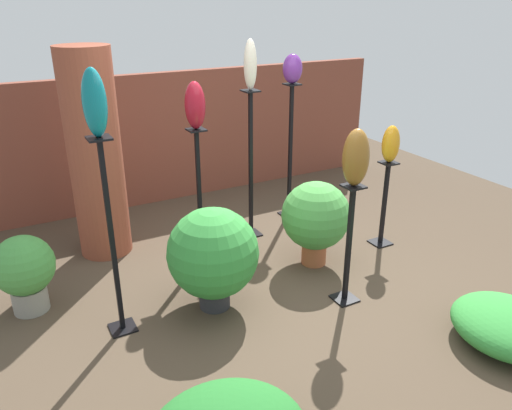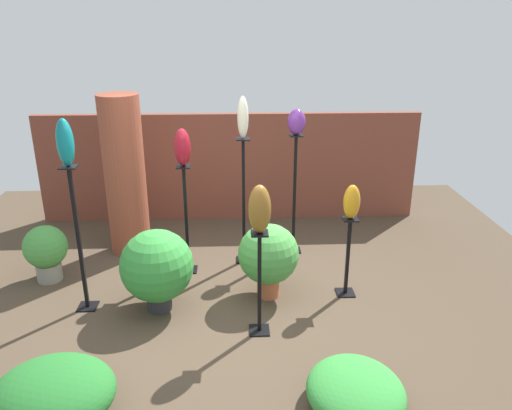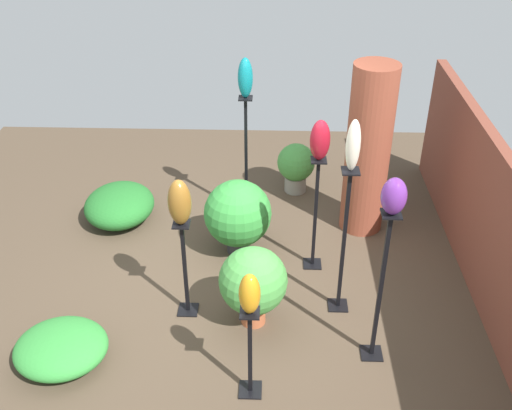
{
  "view_description": "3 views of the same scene",
  "coord_description": "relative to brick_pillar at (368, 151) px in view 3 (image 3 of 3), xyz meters",
  "views": [
    {
      "loc": [
        -2.14,
        -3.28,
        2.46
      ],
      "look_at": [
        -0.25,
        0.22,
        0.78
      ],
      "focal_mm": 35.0,
      "sensor_mm": 36.0,
      "label": 1
    },
    {
      "loc": [
        0.09,
        -4.56,
        2.92
      ],
      "look_at": [
        0.29,
        0.02,
        1.18
      ],
      "focal_mm": 35.0,
      "sensor_mm": 36.0,
      "label": 2
    },
    {
      "loc": [
        4.84,
        0.45,
        4.15
      ],
      "look_at": [
        0.14,
        0.29,
        1.18
      ],
      "focal_mm": 42.0,
      "sensor_mm": 36.0,
      "label": 3
    }
  ],
  "objects": [
    {
      "name": "foliage_bed_east",
      "position": [
        2.32,
        -2.98,
        -0.87
      ],
      "size": [
        0.78,
        0.85,
        0.31
      ],
      "primitive_type": "ellipsoid",
      "color": "#338C38",
      "rests_on": "ground"
    },
    {
      "name": "foliage_bed_west",
      "position": [
        -0.03,
        -2.97,
        -0.81
      ],
      "size": [
        0.95,
        0.85,
        0.43
      ],
      "primitive_type": "ellipsoid",
      "color": "#236B28",
      "rests_on": "ground"
    },
    {
      "name": "potted_plant_mid_right",
      "position": [
        1.74,
        -1.25,
        -0.53
      ],
      "size": [
        0.66,
        0.66,
        0.84
      ],
      "color": "#B25B38",
      "rests_on": "ground"
    },
    {
      "name": "potted_plant_back_center",
      "position": [
        0.57,
        -1.47,
        -0.52
      ],
      "size": [
        0.76,
        0.76,
        0.89
      ],
      "color": "#2D2D33",
      "rests_on": "ground"
    },
    {
      "name": "ground_plane",
      "position": [
        1.31,
        -1.52,
        -1.02
      ],
      "size": [
        8.0,
        8.0,
        0.0
      ],
      "primitive_type": "plane",
      "color": "#4C3D2D"
    },
    {
      "name": "art_vase_amber",
      "position": [
        2.61,
        -1.24,
        0.07
      ],
      "size": [
        0.18,
        0.17,
        0.37
      ],
      "primitive_type": "ellipsoid",
      "color": "orange",
      "rests_on": "pedestal_amber"
    },
    {
      "name": "brick_wall_back",
      "position": [
        1.31,
        1.08,
        -0.22
      ],
      "size": [
        5.6,
        0.12,
        1.61
      ],
      "primitive_type": "cube",
      "color": "brown",
      "rests_on": "ground"
    },
    {
      "name": "art_vase_bronze",
      "position": [
        1.61,
        -1.92,
        0.27
      ],
      "size": [
        0.21,
        0.21,
        0.46
      ],
      "primitive_type": "ellipsoid",
      "color": "brown",
      "rests_on": "pedestal_bronze"
    },
    {
      "name": "pedestal_violet",
      "position": [
        2.14,
        -0.14,
        -0.3
      ],
      "size": [
        0.2,
        0.2,
        1.57
      ],
      "color": "black",
      "rests_on": "ground"
    },
    {
      "name": "art_vase_violet",
      "position": [
        2.14,
        -0.14,
        0.7
      ],
      "size": [
        0.22,
        0.2,
        0.32
      ],
      "primitive_type": "ellipsoid",
      "color": "#6B2D8C",
      "rests_on": "pedestal_violet"
    },
    {
      "name": "art_vase_teal",
      "position": [
        -0.21,
        -1.41,
        0.78
      ],
      "size": [
        0.16,
        0.17,
        0.46
      ],
      "primitive_type": "ellipsoid",
      "color": "#0F727A",
      "rests_on": "pedestal_teal"
    },
    {
      "name": "potted_plant_front_right",
      "position": [
        -0.81,
        -0.78,
        -0.64
      ],
      "size": [
        0.5,
        0.5,
        0.68
      ],
      "color": "gray",
      "rests_on": "ground"
    },
    {
      "name": "brick_pillar",
      "position": [
        0.0,
        0.0,
        0.0
      ],
      "size": [
        0.51,
        0.51,
        2.05
      ],
      "primitive_type": "cylinder",
      "color": "brown",
      "rests_on": "ground"
    },
    {
      "name": "pedestal_ruby",
      "position": [
        0.81,
        -0.62,
        -0.41
      ],
      "size": [
        0.2,
        0.2,
        1.33
      ],
      "color": "black",
      "rests_on": "ground"
    },
    {
      "name": "pedestal_bronze",
      "position": [
        1.61,
        -1.92,
        -0.54
      ],
      "size": [
        0.2,
        0.2,
        1.06
      ],
      "color": "black",
      "rests_on": "ground"
    },
    {
      "name": "art_vase_ruby",
      "position": [
        0.81,
        -0.62,
        0.52
      ],
      "size": [
        0.19,
        0.2,
        0.43
      ],
      "primitive_type": "ellipsoid",
      "color": "maroon",
      "rests_on": "pedestal_ruby"
    },
    {
      "name": "pedestal_teal",
      "position": [
        -0.21,
        -1.41,
        -0.29
      ],
      "size": [
        0.2,
        0.2,
        1.57
      ],
      "color": "black",
      "rests_on": "ground"
    },
    {
      "name": "pedestal_ivory",
      "position": [
        1.49,
        -0.39,
        -0.29
      ],
      "size": [
        0.2,
        0.2,
        1.59
      ],
      "color": "black",
      "rests_on": "ground"
    },
    {
      "name": "art_vase_ivory",
      "position": [
        1.49,
        -0.39,
        0.81
      ],
      "size": [
        0.13,
        0.13,
        0.49
      ],
      "primitive_type": "ellipsoid",
      "color": "beige",
      "rests_on": "pedestal_ivory"
    },
    {
      "name": "pedestal_amber",
      "position": [
        2.61,
        -1.24,
        -0.61
      ],
      "size": [
        0.2,
        0.2,
        0.91
      ],
      "color": "black",
      "rests_on": "ground"
    }
  ]
}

